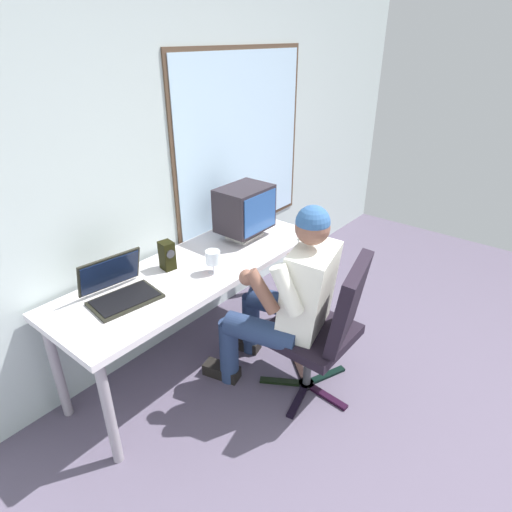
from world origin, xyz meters
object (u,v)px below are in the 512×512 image
at_px(desk, 196,276).
at_px(crt_monitor, 245,209).
at_px(office_chair, 328,323).
at_px(person_seated, 287,296).
at_px(laptop, 118,287).
at_px(wine_glass, 213,258).
at_px(desk_speaker, 167,255).

xyz_separation_m(desk, crt_monitor, (0.53, 0.04, 0.28)).
distance_m(office_chair, person_seated, 0.28).
height_order(office_chair, crt_monitor, crt_monitor).
height_order(person_seated, laptop, person_seated).
bearing_deg(office_chair, wine_glass, 109.22).
xyz_separation_m(office_chair, crt_monitor, (0.28, 0.86, 0.41)).
xyz_separation_m(wine_glass, desk_speaker, (-0.14, 0.25, -0.01)).
height_order(desk, crt_monitor, crt_monitor).
distance_m(desk, desk_speaker, 0.23).
distance_m(desk, wine_glass, 0.22).
height_order(desk, laptop, laptop).
xyz_separation_m(laptop, wine_glass, (0.52, -0.22, 0.04)).
height_order(crt_monitor, desk_speaker, crt_monitor).
height_order(office_chair, desk_speaker, office_chair).
distance_m(desk, crt_monitor, 0.60).
relative_size(laptop, desk_speaker, 2.21).
relative_size(desk, office_chair, 2.00).
bearing_deg(person_seated, office_chair, -77.60).
bearing_deg(wine_glass, laptop, 157.41).
distance_m(person_seated, desk_speaker, 0.77).
bearing_deg(office_chair, laptop, 130.26).
xyz_separation_m(crt_monitor, wine_glass, (-0.52, -0.19, -0.11)).
height_order(wine_glass, desk_speaker, desk_speaker).
bearing_deg(wine_glass, desk, 95.35).
distance_m(desk, office_chair, 0.87).
relative_size(crt_monitor, laptop, 0.94).
relative_size(laptop, wine_glass, 2.75).
bearing_deg(laptop, desk, -7.90).
bearing_deg(desk_speaker, wine_glass, -60.97).
relative_size(person_seated, wine_glass, 8.43).
xyz_separation_m(desk, desk_speaker, (-0.13, 0.11, 0.16)).
bearing_deg(office_chair, crt_monitor, 71.96).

